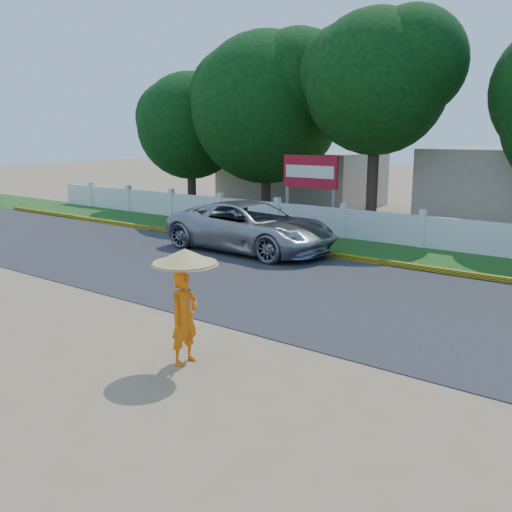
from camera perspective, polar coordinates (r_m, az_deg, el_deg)
The scene contains 10 objects.
ground at distance 10.83m, azimuth -6.53°, elevation -8.53°, with size 120.00×120.00×0.00m, color #9E8460.
road at distance 14.23m, azimuth 6.16°, elevation -3.39°, with size 60.00×7.00×0.02m, color #38383A.
grass_verge at distance 18.80m, azimuth 14.56°, elevation 0.14°, with size 60.00×3.50×0.03m, color #2D601E.
curb at distance 17.26m, azimuth 12.34°, elevation -0.58°, with size 40.00×0.18×0.16m, color yellow.
fence at distance 20.02m, azimuth 16.28°, elevation 2.33°, with size 40.00×0.10×1.10m, color silver.
building_far at distance 31.41m, azimuth 4.49°, elevation 7.77°, with size 8.00×5.00×2.80m, color #B7AD99.
vehicle at distance 18.69m, azimuth -0.49°, elevation 2.95°, with size 2.69×5.83×1.62m, color #9D9FA4.
monk_with_parasol at distance 9.49m, azimuth -7.15°, elevation -3.33°, with size 1.09×1.09×1.99m.
billboard at distance 23.13m, azimuth 5.43°, elevation 8.01°, with size 2.50×0.13×2.95m.
tree_row at distance 23.01m, azimuth 18.49°, elevation 14.39°, with size 34.08×7.85×8.43m.
Camera 1 is at (7.10, -7.23, 3.83)m, focal length 40.00 mm.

